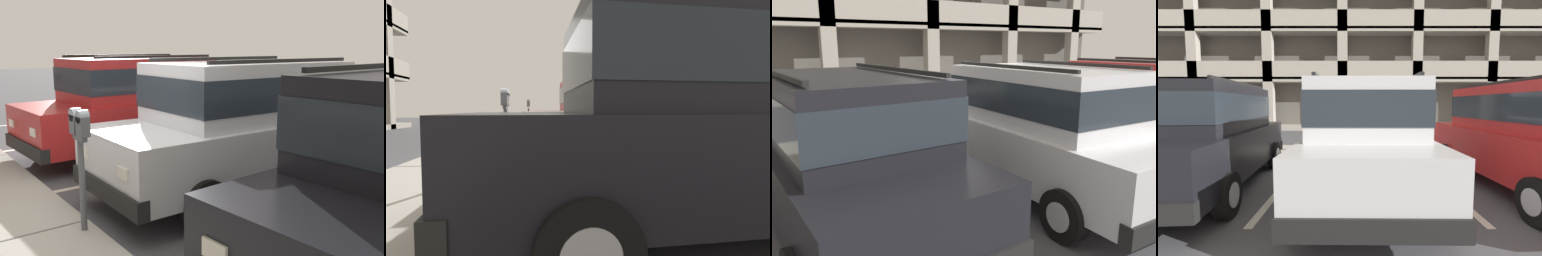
{
  "view_description": "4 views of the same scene",
  "coord_description": "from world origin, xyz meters",
  "views": [
    {
      "loc": [
        -4.71,
        2.09,
        2.2
      ],
      "look_at": [
        -0.34,
        -1.12,
        1.16
      ],
      "focal_mm": 40.0,
      "sensor_mm": 36.0,
      "label": 1
    },
    {
      "loc": [
        -5.7,
        -0.43,
        1.16
      ],
      "look_at": [
        0.04,
        -0.98,
        0.81
      ],
      "focal_mm": 28.0,
      "sensor_mm": 36.0,
      "label": 2
    },
    {
      "loc": [
        -4.11,
        -6.69,
        2.32
      ],
      "look_at": [
        -0.37,
        -0.64,
        0.73
      ],
      "focal_mm": 35.0,
      "sensor_mm": 36.0,
      "label": 3
    },
    {
      "loc": [
        -0.26,
        -7.01,
        1.62
      ],
      "look_at": [
        -0.28,
        -0.47,
        1.02
      ],
      "focal_mm": 24.0,
      "sensor_mm": 36.0,
      "label": 4
    }
  ],
  "objects": [
    {
      "name": "ground_plane",
      "position": [
        0.0,
        0.0,
        -0.05
      ],
      "size": [
        80.0,
        80.0,
        0.1
      ],
      "color": "#4C4C51"
    },
    {
      "name": "parking_stall_lines",
      "position": [
        1.6,
        -1.4,
        0.0
      ],
      "size": [
        12.91,
        4.8,
        0.01
      ],
      "color": "silver",
      "rests_on": "ground_plane"
    },
    {
      "name": "silver_suv",
      "position": [
        -0.02,
        -2.39,
        1.09
      ],
      "size": [
        2.06,
        4.8,
        2.03
      ],
      "rotation": [
        0.0,
        0.0,
        -0.01
      ],
      "color": "silver",
      "rests_on": "ground_plane"
    },
    {
      "name": "dark_hatchback",
      "position": [
        3.08,
        -2.23,
        1.09
      ],
      "size": [
        2.18,
        4.86,
        2.03
      ],
      "rotation": [
        0.0,
        0.0,
        0.05
      ],
      "color": "red",
      "rests_on": "ground_plane"
    },
    {
      "name": "parking_meter_near",
      "position": [
        -0.24,
        0.35,
        1.17
      ],
      "size": [
        0.35,
        0.12,
        1.41
      ],
      "color": "#595B60",
      "rests_on": "sidewalk"
    }
  ]
}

